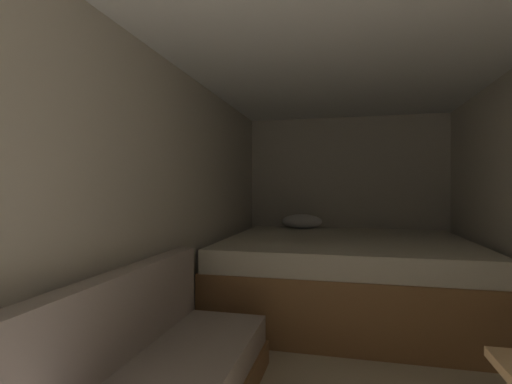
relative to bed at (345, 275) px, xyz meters
name	(u,v)px	position (x,y,z in m)	size (l,w,h in m)	color
wall_back	(345,201)	(0.00, 1.07, 0.67)	(2.46, 0.05, 2.06)	beige
wall_left	(153,212)	(-1.20, -1.49, 0.67)	(0.05, 5.06, 2.06)	beige
ceiling_slab	(345,30)	(0.00, -1.49, 1.73)	(2.46, 5.06, 0.05)	white
bed	(345,275)	(0.00, 0.00, 0.00)	(2.24, 2.00, 0.88)	olive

